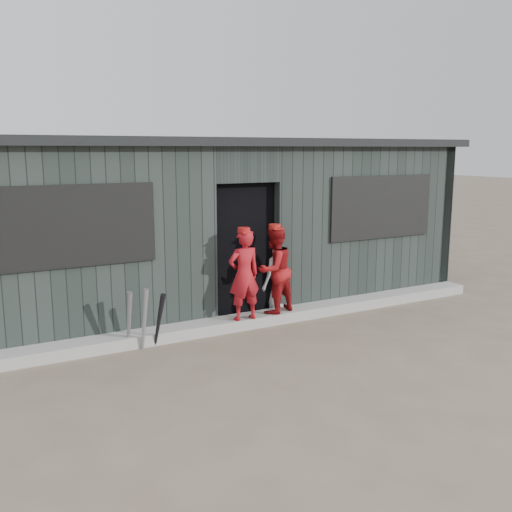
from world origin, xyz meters
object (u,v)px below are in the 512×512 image
player_red_right (274,270)px  player_grey_back (279,273)px  dugout (206,222)px  player_red_left (244,275)px  bat_left (144,319)px  bat_right (159,320)px  bat_mid (129,320)px

player_red_right → player_grey_back: size_ratio=1.02×
player_red_right → dugout: bearing=-96.5°
player_red_left → player_grey_back: bearing=-149.8°
bat_left → player_grey_back: 2.39m
bat_left → player_red_right: bearing=6.9°
bat_right → player_grey_back: 2.22m
bat_mid → player_red_left: size_ratio=0.63×
bat_right → player_red_right: size_ratio=0.58×
player_red_left → player_red_right: (0.55, 0.11, -0.00)m
player_grey_back → dugout: dugout is taller
bat_left → player_red_left: size_ratio=0.63×
player_grey_back → player_red_left: bearing=9.1°
bat_left → bat_mid: size_ratio=1.00×
bat_left → player_grey_back: bearing=14.8°
player_red_left → player_grey_back: player_red_left is taller
player_red_right → bat_right: bearing=-8.8°
player_red_right → bat_left: bearing=-9.7°
bat_mid → player_red_right: player_red_right is taller
bat_left → player_red_right: size_ratio=0.64×
player_red_right → player_grey_back: bearing=-145.8°
bat_right → dugout: dugout is taller
player_red_left → dugout: 1.90m
bat_right → player_red_right: bearing=7.8°
bat_mid → dugout: (1.87, 1.86, 0.90)m
player_red_left → bat_right: bearing=6.9°
player_red_left → player_red_right: 0.56m
bat_left → bat_right: 0.19m
bat_left → dugout: (1.70, 1.94, 0.89)m
bat_left → player_red_left: (1.46, 0.13, 0.38)m
bat_mid → bat_right: (0.36, -0.09, -0.03)m
player_red_left → player_red_right: size_ratio=1.00×
player_red_left → dugout: (0.24, 1.81, 0.51)m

